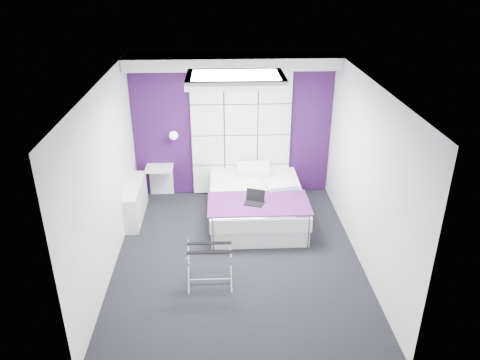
% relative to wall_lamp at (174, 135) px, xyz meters
% --- Properties ---
extents(floor, '(4.40, 4.40, 0.00)m').
position_rel_wall_lamp_xyz_m(floor, '(1.05, -2.06, -1.22)').
color(floor, black).
rests_on(floor, ground).
extents(ceiling, '(4.40, 4.40, 0.00)m').
position_rel_wall_lamp_xyz_m(ceiling, '(1.05, -2.06, 1.38)').
color(ceiling, white).
rests_on(ceiling, wall_back).
extents(wall_back, '(3.60, 0.00, 3.60)m').
position_rel_wall_lamp_xyz_m(wall_back, '(1.05, 0.14, 0.08)').
color(wall_back, white).
rests_on(wall_back, floor).
extents(wall_left, '(0.00, 4.40, 4.40)m').
position_rel_wall_lamp_xyz_m(wall_left, '(-0.75, -2.06, 0.08)').
color(wall_left, white).
rests_on(wall_left, floor).
extents(wall_right, '(0.00, 4.40, 4.40)m').
position_rel_wall_lamp_xyz_m(wall_right, '(2.85, -2.06, 0.08)').
color(wall_right, white).
rests_on(wall_right, floor).
extents(accent_wall, '(3.58, 0.02, 2.58)m').
position_rel_wall_lamp_xyz_m(accent_wall, '(1.05, 0.13, 0.08)').
color(accent_wall, '#2E0E3D').
rests_on(accent_wall, wall_back).
extents(soffit, '(3.58, 0.50, 0.20)m').
position_rel_wall_lamp_xyz_m(soffit, '(1.05, -0.11, 1.28)').
color(soffit, silver).
rests_on(soffit, wall_back).
extents(headboard, '(1.80, 0.08, 2.30)m').
position_rel_wall_lamp_xyz_m(headboard, '(1.20, 0.08, -0.05)').
color(headboard, silver).
rests_on(headboard, wall_back).
extents(skylight, '(1.36, 0.86, 0.12)m').
position_rel_wall_lamp_xyz_m(skylight, '(1.05, -1.46, 1.33)').
color(skylight, white).
rests_on(skylight, ceiling).
extents(wall_lamp, '(0.15, 0.15, 0.15)m').
position_rel_wall_lamp_xyz_m(wall_lamp, '(0.00, 0.00, 0.00)').
color(wall_lamp, white).
rests_on(wall_lamp, wall_back).
extents(radiator, '(0.22, 1.20, 0.60)m').
position_rel_wall_lamp_xyz_m(radiator, '(-0.64, -0.76, -0.92)').
color(radiator, silver).
rests_on(radiator, floor).
extents(bed, '(1.61, 1.94, 0.69)m').
position_rel_wall_lamp_xyz_m(bed, '(1.41, -0.89, -0.93)').
color(bed, silver).
rests_on(bed, floor).
extents(nightstand, '(0.49, 0.38, 0.05)m').
position_rel_wall_lamp_xyz_m(nightstand, '(-0.29, -0.04, -0.62)').
color(nightstand, silver).
rests_on(nightstand, wall_back).
extents(luggage_rack, '(0.59, 0.44, 0.58)m').
position_rel_wall_lamp_xyz_m(luggage_rack, '(0.65, -2.66, -0.93)').
color(luggage_rack, silver).
rests_on(luggage_rack, floor).
extents(laptop, '(0.30, 0.21, 0.22)m').
position_rel_wall_lamp_xyz_m(laptop, '(1.34, -1.36, -0.62)').
color(laptop, black).
rests_on(laptop, bed).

